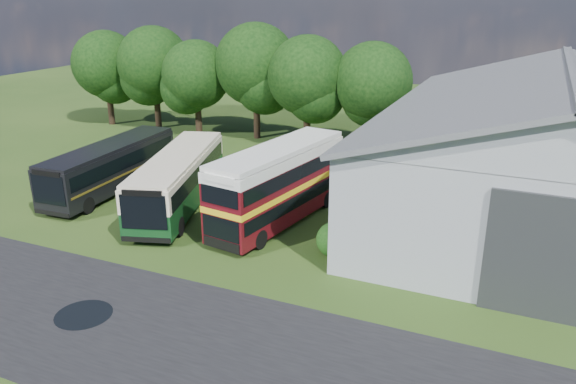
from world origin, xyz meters
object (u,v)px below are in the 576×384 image
at_px(bus_green_single, 179,180).
at_px(bus_dark_single, 111,166).
at_px(bus_maroon_double, 279,185).
at_px(storage_shed, 560,142).

height_order(bus_green_single, bus_dark_single, bus_green_single).
bearing_deg(bus_dark_single, bus_maroon_double, -5.73).
bearing_deg(bus_maroon_double, bus_green_single, -168.51).
xyz_separation_m(storage_shed, bus_maroon_double, (-13.49, -7.38, -2.06)).
distance_m(bus_maroon_double, bus_dark_single, 11.75).
xyz_separation_m(storage_shed, bus_green_single, (-19.69, -7.65, -2.49)).
bearing_deg(storage_shed, bus_green_single, -158.76).
height_order(bus_maroon_double, bus_dark_single, bus_maroon_double).
relative_size(storage_shed, bus_maroon_double, 2.46).
relative_size(storage_shed, bus_green_single, 2.12).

